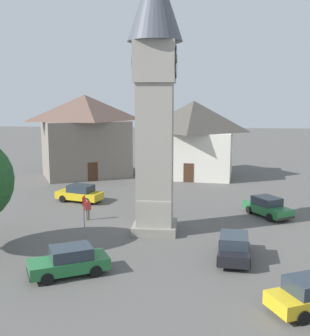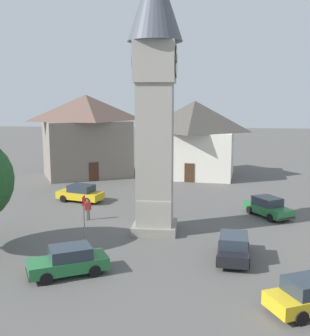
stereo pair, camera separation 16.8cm
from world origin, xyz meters
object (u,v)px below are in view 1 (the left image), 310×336
Objects in this scene: car_red_corner at (267,207)px; building_corner_back at (193,138)px; pedestrian at (88,207)px; car_black_far at (80,193)px; clock_tower at (155,75)px; building_terrace_right at (86,135)px; road_sign at (84,209)px; car_white_side at (234,247)px; car_silver_kerb at (69,261)px.

car_red_corner is 18.03m from building_corner_back.
car_black_far is at bearing -158.78° from pedestrian.
pedestrian is at bearing -112.70° from clock_tower.
pedestrian reaches higher than car_black_far.
building_terrace_right reaches higher than road_sign.
pedestrian is at bearing -123.69° from car_white_side.
building_terrace_right is (-19.86, -10.00, -5.79)m from clock_tower.
building_corner_back reaches higher than pedestrian.
clock_tower is 22.98m from building_terrace_right.
building_corner_back reaches higher than road_sign.
car_white_side is (4.65, 4.99, -9.88)m from clock_tower.
car_red_corner is 0.43× the size of building_corner_back.
building_terrace_right reaches higher than car_white_side.
road_sign is at bearing 17.28° from car_black_far.
building_terrace_right reaches higher than car_silver_kerb.
clock_tower is 13.03m from car_silver_kerb.
car_white_side is at bearing 5.39° from building_corner_back.
pedestrian is (-6.89, -10.34, 0.25)m from car_white_side.
car_red_corner is (-4.56, 8.42, -9.88)m from clock_tower.
building_corner_back is at bearing 96.03° from building_terrace_right.
building_corner_back is at bearing 143.37° from car_black_far.
car_red_corner is 0.37× the size of building_terrace_right.
clock_tower is at bearing 109.13° from road_sign.
car_white_side is 10.11m from road_sign.
car_silver_kerb and car_red_corner have the same top height.
building_terrace_right is 12.63m from building_corner_back.
car_silver_kerb is 15.73m from car_black_far.
car_red_corner is 14.43m from road_sign.
car_silver_kerb is 0.37× the size of building_terrace_right.
building_terrace_right is at bearing -167.29° from car_silver_kerb.
car_silver_kerb is 0.43× the size of building_corner_back.
clock_tower reaches higher than building_terrace_right.
clock_tower is 1.53× the size of building_terrace_right.
car_black_far is at bearing -134.77° from car_white_side.
pedestrian reaches higher than car_red_corner.
road_sign reaches higher than car_silver_kerb.
building_corner_back is at bearing 173.14° from clock_tower.
car_red_corner is 0.99× the size of car_black_far.
road_sign is at bearing -70.87° from clock_tower.
building_terrace_right is 4.26× the size of road_sign.
car_black_far is (-3.15, -15.90, 0.00)m from car_red_corner.
building_corner_back is 3.67× the size of road_sign.
building_corner_back is at bearing 162.61° from road_sign.
clock_tower is 6.52× the size of road_sign.
car_black_far is at bearing -36.63° from building_corner_back.
building_corner_back is (-21.19, 2.55, -6.13)m from clock_tower.
pedestrian is at bearing -171.09° from car_silver_kerb.
road_sign is at bearing -107.76° from car_white_side.
car_black_far is 2.63× the size of pedestrian.
car_black_far is 0.37× the size of building_terrace_right.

